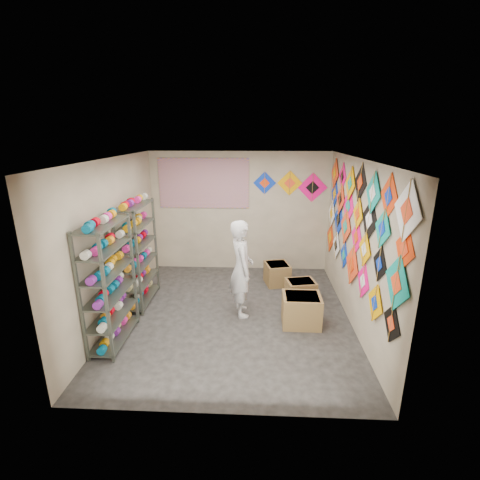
# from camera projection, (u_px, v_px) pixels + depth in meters

# --- Properties ---
(ground) EXTENTS (4.50, 4.50, 0.00)m
(ground) POSITION_uv_depth(u_px,v_px,m) (234.00, 315.00, 6.13)
(ground) COLOR black
(room_walls) EXTENTS (4.50, 4.50, 4.50)m
(room_walls) POSITION_uv_depth(u_px,v_px,m) (233.00, 225.00, 5.64)
(room_walls) COLOR #B7A78C
(room_walls) RESTS_ON ground
(shelf_rack_front) EXTENTS (0.40, 1.10, 1.90)m
(shelf_rack_front) POSITION_uv_depth(u_px,v_px,m) (109.00, 284.00, 5.12)
(shelf_rack_front) COLOR #4C5147
(shelf_rack_front) RESTS_ON ground
(shelf_rack_back) EXTENTS (0.40, 1.10, 1.90)m
(shelf_rack_back) POSITION_uv_depth(u_px,v_px,m) (138.00, 254.00, 6.36)
(shelf_rack_back) COLOR #4C5147
(shelf_rack_back) RESTS_ON ground
(string_spools) EXTENTS (0.12, 2.36, 0.12)m
(string_spools) POSITION_uv_depth(u_px,v_px,m) (125.00, 262.00, 5.71)
(string_spools) COLOR #FB2A9F
(string_spools) RESTS_ON ground
(kite_wall_display) EXTENTS (0.06, 4.29, 2.08)m
(kite_wall_display) POSITION_uv_depth(u_px,v_px,m) (355.00, 225.00, 5.61)
(kite_wall_display) COLOR black
(kite_wall_display) RESTS_ON room_walls
(back_wall_kites) EXTENTS (1.63, 0.02, 0.70)m
(back_wall_kites) POSITION_uv_depth(u_px,v_px,m) (293.00, 185.00, 7.62)
(back_wall_kites) COLOR #0930BC
(back_wall_kites) RESTS_ON room_walls
(poster) EXTENTS (2.00, 0.01, 1.10)m
(poster) POSITION_uv_depth(u_px,v_px,m) (204.00, 183.00, 7.70)
(poster) COLOR #7052B2
(poster) RESTS_ON room_walls
(shopkeeper) EXTENTS (0.81, 0.69, 1.71)m
(shopkeeper) POSITION_uv_depth(u_px,v_px,m) (241.00, 268.00, 5.96)
(shopkeeper) COLOR beige
(shopkeeper) RESTS_ON ground
(carton_a) EXTENTS (0.63, 0.53, 0.52)m
(carton_a) POSITION_uv_depth(u_px,v_px,m) (301.00, 310.00, 5.78)
(carton_a) COLOR brown
(carton_a) RESTS_ON ground
(carton_b) EXTENTS (0.59, 0.52, 0.43)m
(carton_b) POSITION_uv_depth(u_px,v_px,m) (300.00, 291.00, 6.56)
(carton_b) COLOR brown
(carton_b) RESTS_ON ground
(carton_c) EXTENTS (0.57, 0.61, 0.45)m
(carton_c) POSITION_uv_depth(u_px,v_px,m) (277.00, 274.00, 7.34)
(carton_c) COLOR brown
(carton_c) RESTS_ON ground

